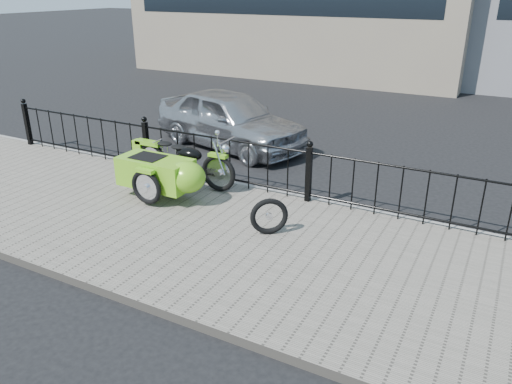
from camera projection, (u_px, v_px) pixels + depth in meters
The scene contains 7 objects.
ground at pixel (274, 238), 7.62m from camera, with size 120.00×120.00×0.00m, color black.
sidewalk at pixel (259, 248), 7.19m from camera, with size 30.00×3.80×0.12m, color slate.
curb at pixel (310, 201), 8.77m from camera, with size 30.00×0.10×0.12m, color gray.
iron_fence at pixel (309, 175), 8.45m from camera, with size 14.11×0.11×1.08m.
motorcycle_sidecar at pixel (169, 171), 8.63m from camera, with size 2.28×1.48×0.98m.
spare_tire at pixel (269, 216), 7.38m from camera, with size 0.57×0.57×0.08m, color black.
sedan_car at pixel (230, 119), 11.65m from camera, with size 1.59×3.94×1.34m, color #ABADB2.
Camera 1 is at (2.94, -6.10, 3.58)m, focal length 35.00 mm.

